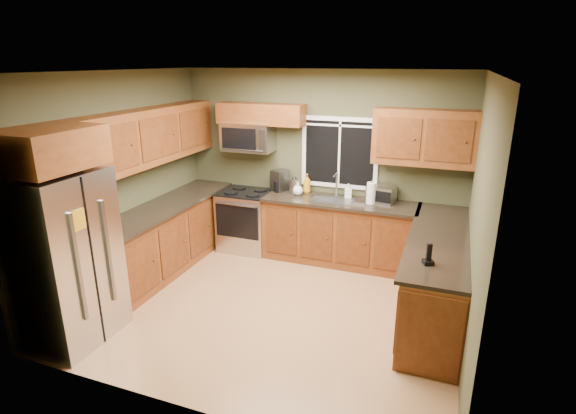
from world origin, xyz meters
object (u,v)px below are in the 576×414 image
Objects in this scene: microwave at (248,137)px; kettle at (294,185)px; refrigerator at (65,259)px; paper_towel_roll at (371,193)px; soap_bottle_c at (298,189)px; soap_bottle_a at (307,183)px; toaster_oven at (381,194)px; soap_bottle_b at (348,191)px; range at (247,220)px; cordless_phone at (428,258)px; coffee_maker at (279,181)px.

kettle is at bearing -0.54° from microwave.
refrigerator is 3.81m from paper_towel_roll.
soap_bottle_a is at bearing 61.16° from soap_bottle_c.
soap_bottle_b is at bearing 175.74° from toaster_oven.
soap_bottle_c is at bearing 4.20° from range.
microwave is at bearing 179.46° from kettle.
cordless_phone is (3.45, 1.07, 0.10)m from refrigerator.
range is 1.11m from soap_bottle_a.
refrigerator reaches higher than kettle.
soap_bottle_a is at bearing 13.51° from range.
paper_towel_roll is 0.39m from soap_bottle_b.
microwave is 3.39m from cordless_phone.
refrigerator reaches higher than coffee_maker.
kettle is 1.16m from paper_towel_roll.
toaster_oven is at bearing -0.81° from coffee_maker.
coffee_maker is at bearing 171.02° from kettle.
coffee_maker is (1.17, 2.94, 0.19)m from refrigerator.
microwave is 0.80m from coffee_maker.
range is 3.29m from cordless_phone.
toaster_oven is 1.53× the size of kettle.
paper_towel_roll is at bearing -10.82° from soap_bottle_a.
soap_bottle_a is 0.18m from soap_bottle_c.
soap_bottle_c is (0.08, -0.07, -0.03)m from kettle.
microwave is (-0.00, 0.14, 1.26)m from range.
kettle is 0.83× the size of paper_towel_roll.
kettle is (-1.27, -0.02, 0.01)m from toaster_oven.
kettle is 0.19m from soap_bottle_a.
soap_bottle_c is at bearing 178.31° from paper_towel_roll.
range is at bearing -160.79° from coffee_maker.
soap_bottle_a is (-0.98, 0.19, -0.00)m from paper_towel_roll.
paper_towel_roll is at bearing 0.86° from range.
toaster_oven is at bearing 112.20° from cordless_phone.
refrigerator is at bearing -118.02° from soap_bottle_a.
cordless_phone reaches higher than range.
range is 3.50× the size of kettle.
range is 4.99× the size of soap_bottle_c.
soap_bottle_a is 2.67m from cordless_phone.
kettle is at bearing -176.18° from soap_bottle_b.
cordless_phone is (0.76, -1.85, -0.05)m from toaster_oven.
coffee_maker is 2.95m from cordless_phone.
soap_bottle_c is at bearing 62.02° from refrigerator.
range is 2.89× the size of paper_towel_roll.
toaster_oven is 1.44× the size of soap_bottle_a.
cordless_phone is at bearing 17.19° from refrigerator.
soap_bottle_c is (0.81, -0.08, -0.70)m from microwave.
range is 2.29× the size of toaster_oven.
paper_towel_roll is at bearing -23.55° from soap_bottle_b.
kettle is (1.42, 2.90, 0.16)m from refrigerator.
refrigerator is at bearing -111.76° from coffee_maker.
coffee_maker is at bearing 3.84° from microwave.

